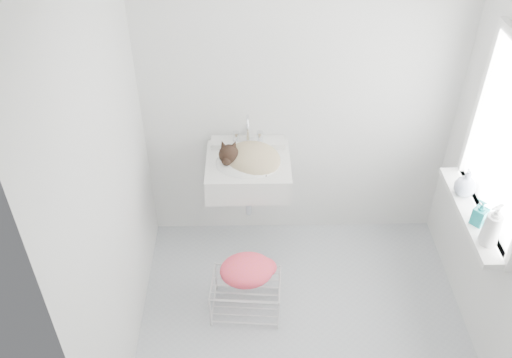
{
  "coord_description": "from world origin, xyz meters",
  "views": [
    {
      "loc": [
        -0.36,
        -2.3,
        3.11
      ],
      "look_at": [
        -0.31,
        0.5,
        0.88
      ],
      "focal_mm": 38.89,
      "sensor_mm": 36.0,
      "label": 1
    }
  ],
  "objects_px": {
    "sink": "(248,161)",
    "cat": "(250,158)",
    "bottle_a": "(486,243)",
    "wire_rack": "(246,294)",
    "bottle_b": "(477,223)",
    "bottle_c": "(463,194)"
  },
  "relations": [
    {
      "from": "bottle_b",
      "to": "bottle_c",
      "type": "distance_m",
      "value": 0.27
    },
    {
      "from": "wire_rack",
      "to": "bottle_b",
      "type": "bearing_deg",
      "value": -2.96
    },
    {
      "from": "sink",
      "to": "bottle_b",
      "type": "height_order",
      "value": "sink"
    },
    {
      "from": "sink",
      "to": "cat",
      "type": "bearing_deg",
      "value": -50.83
    },
    {
      "from": "cat",
      "to": "wire_rack",
      "type": "height_order",
      "value": "cat"
    },
    {
      "from": "wire_rack",
      "to": "bottle_a",
      "type": "xyz_separation_m",
      "value": [
        1.38,
        -0.23,
        0.7
      ]
    },
    {
      "from": "bottle_a",
      "to": "sink",
      "type": "bearing_deg",
      "value": 149.18
    },
    {
      "from": "bottle_a",
      "to": "bottle_c",
      "type": "distance_m",
      "value": 0.44
    },
    {
      "from": "sink",
      "to": "cat",
      "type": "height_order",
      "value": "cat"
    },
    {
      "from": "sink",
      "to": "bottle_a",
      "type": "bearing_deg",
      "value": -30.82
    },
    {
      "from": "cat",
      "to": "bottle_a",
      "type": "bearing_deg",
      "value": -18.18
    },
    {
      "from": "cat",
      "to": "wire_rack",
      "type": "xyz_separation_m",
      "value": [
        -0.04,
        -0.56,
        -0.74
      ]
    },
    {
      "from": "bottle_a",
      "to": "bottle_b",
      "type": "xyz_separation_m",
      "value": [
        0.0,
        0.16,
        0.0
      ]
    },
    {
      "from": "wire_rack",
      "to": "bottle_b",
      "type": "relative_size",
      "value": 2.7
    },
    {
      "from": "sink",
      "to": "cat",
      "type": "distance_m",
      "value": 0.05
    },
    {
      "from": "bottle_a",
      "to": "bottle_c",
      "type": "relative_size",
      "value": 1.36
    },
    {
      "from": "cat",
      "to": "bottle_a",
      "type": "height_order",
      "value": "cat"
    },
    {
      "from": "bottle_c",
      "to": "bottle_a",
      "type": "bearing_deg",
      "value": -90.0
    },
    {
      "from": "cat",
      "to": "bottle_b",
      "type": "height_order",
      "value": "cat"
    },
    {
      "from": "bottle_b",
      "to": "bottle_c",
      "type": "bearing_deg",
      "value": 90.0
    },
    {
      "from": "bottle_b",
      "to": "sink",
      "type": "bearing_deg",
      "value": 154.52
    },
    {
      "from": "wire_rack",
      "to": "bottle_a",
      "type": "distance_m",
      "value": 1.57
    }
  ]
}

